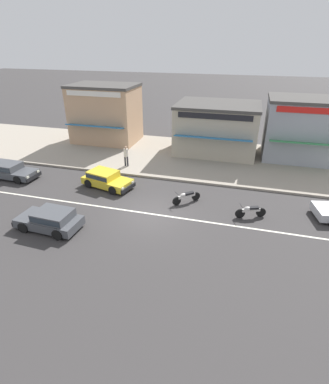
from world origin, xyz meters
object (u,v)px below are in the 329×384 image
(hatchback_yellow_2, at_px, (106,179))
(pedestrian_near_clock, at_px, (126,155))
(motorcycle_1, at_px, (186,197))
(shopfront_mid_block, at_px, (305,129))
(shopfront_corner_warung, at_px, (217,128))
(shopfront_far_kios, at_px, (106,113))
(hatchback_dark_grey_0, at_px, (9,170))
(motorcycle_0, at_px, (250,211))
(hatchback_dark_grey_3, at_px, (51,219))

(hatchback_yellow_2, xyz_separation_m, pedestrian_near_clock, (0.10, 3.54, 0.54))
(motorcycle_1, distance_m, shopfront_mid_block, 13.05)
(motorcycle_1, relative_size, shopfront_mid_block, 0.24)
(shopfront_corner_warung, height_order, shopfront_mid_block, shopfront_mid_block)
(hatchback_yellow_2, relative_size, shopfront_far_kios, 0.62)
(hatchback_dark_grey_0, xyz_separation_m, shopfront_mid_block, (21.32, 9.86, 2.05))
(shopfront_mid_block, bearing_deg, motorcycle_0, -109.60)
(hatchback_dark_grey_0, relative_size, hatchback_dark_grey_3, 1.10)
(pedestrian_near_clock, xyz_separation_m, shopfront_far_kios, (-4.39, 5.92, 1.72))
(hatchback_dark_grey_3, xyz_separation_m, shopfront_far_kios, (-3.68, 15.08, 2.25))
(pedestrian_near_clock, height_order, shopfront_mid_block, shopfront_mid_block)
(hatchback_dark_grey_3, xyz_separation_m, motorcycle_1, (6.50, 4.78, -0.16))
(hatchback_yellow_2, distance_m, shopfront_corner_warung, 11.37)
(hatchback_dark_grey_3, relative_size, motorcycle_1, 2.38)
(shopfront_far_kios, bearing_deg, hatchback_dark_grey_0, -108.45)
(motorcycle_1, bearing_deg, motorcycle_0, -10.38)
(shopfront_far_kios, bearing_deg, motorcycle_1, -45.36)
(shopfront_mid_block, bearing_deg, pedestrian_near_clock, -156.82)
(hatchback_dark_grey_0, relative_size, shopfront_corner_warung, 0.57)
(hatchback_yellow_2, height_order, hatchback_dark_grey_3, same)
(hatchback_dark_grey_0, distance_m, hatchback_yellow_2, 7.62)
(motorcycle_0, height_order, shopfront_mid_block, shopfront_mid_block)
(motorcycle_1, xyz_separation_m, pedestrian_near_clock, (-5.79, 4.39, 0.70))
(hatchback_yellow_2, height_order, shopfront_far_kios, shopfront_far_kios)
(shopfront_far_kios, bearing_deg, shopfront_corner_warung, -1.56)
(hatchback_dark_grey_3, relative_size, shopfront_far_kios, 0.58)
(hatchback_yellow_2, bearing_deg, motorcycle_1, -8.17)
(shopfront_far_kios, bearing_deg, motorcycle_0, -38.01)
(shopfront_corner_warung, relative_size, shopfront_mid_block, 1.10)
(hatchback_dark_grey_3, xyz_separation_m, motorcycle_0, (10.43, 4.06, -0.17))
(motorcycle_0, bearing_deg, motorcycle_1, 169.62)
(hatchback_dark_grey_3, xyz_separation_m, shopfront_corner_warung, (7.12, 14.79, 1.68))
(motorcycle_0, height_order, shopfront_corner_warung, shopfront_corner_warung)
(hatchback_yellow_2, height_order, shopfront_corner_warung, shopfront_corner_warung)
(motorcycle_1, distance_m, shopfront_far_kios, 14.69)
(hatchback_dark_grey_0, distance_m, motorcycle_0, 17.46)
(hatchback_dark_grey_3, bearing_deg, motorcycle_0, 21.26)
(shopfront_far_kios, bearing_deg, pedestrian_near_clock, -53.46)
(hatchback_yellow_2, relative_size, motorcycle_1, 2.51)
(hatchback_dark_grey_0, bearing_deg, motorcycle_1, -1.51)
(hatchback_yellow_2, relative_size, motorcycle_0, 2.22)
(motorcycle_1, relative_size, pedestrian_near_clock, 0.92)
(motorcycle_0, xyz_separation_m, pedestrian_near_clock, (-9.72, 5.11, 0.70))
(shopfront_corner_warung, distance_m, shopfront_mid_block, 7.21)
(shopfront_corner_warung, distance_m, shopfront_far_kios, 10.82)
(hatchback_dark_grey_3, height_order, shopfront_far_kios, shopfront_far_kios)
(shopfront_corner_warung, relative_size, shopfront_far_kios, 1.13)
(pedestrian_near_clock, xyz_separation_m, shopfront_mid_block, (13.61, 5.83, 1.52))
(motorcycle_1, bearing_deg, hatchback_dark_grey_0, 178.49)
(hatchback_dark_grey_0, xyz_separation_m, hatchback_dark_grey_3, (7.00, -5.13, -0.00))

